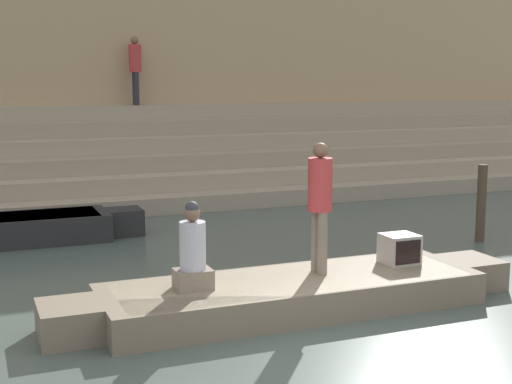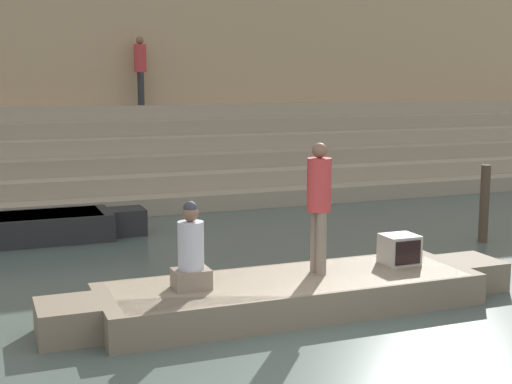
% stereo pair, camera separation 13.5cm
% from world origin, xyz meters
% --- Properties ---
extents(ground_plane, '(120.00, 120.00, 0.00)m').
position_xyz_m(ground_plane, '(0.00, 0.00, 0.00)').
color(ground_plane, '#47544C').
extents(ghat_steps, '(36.00, 4.20, 2.16)m').
position_xyz_m(ghat_steps, '(0.00, 11.21, 0.78)').
color(ghat_steps, gray).
rests_on(ghat_steps, ground).
extents(back_wall, '(34.20, 1.28, 8.08)m').
position_xyz_m(back_wall, '(0.00, 13.33, 4.01)').
color(back_wall, tan).
rests_on(back_wall, ground).
extents(rowboat_main, '(6.03, 1.55, 0.39)m').
position_xyz_m(rowboat_main, '(0.23, 1.96, 0.21)').
color(rowboat_main, '#756651').
rests_on(rowboat_main, ground).
extents(person_standing, '(0.30, 0.30, 1.65)m').
position_xyz_m(person_standing, '(0.64, 2.07, 1.34)').
color(person_standing, '#756656').
rests_on(person_standing, rowboat_main).
extents(person_rowing, '(0.43, 0.34, 1.04)m').
position_xyz_m(person_rowing, '(-1.03, 2.01, 0.81)').
color(person_rowing, '#756656').
rests_on(person_rowing, rowboat_main).
extents(tv_set, '(0.45, 0.41, 0.39)m').
position_xyz_m(tv_set, '(1.85, 2.09, 0.58)').
color(tv_set, '#9E998E').
rests_on(tv_set, rowboat_main).
extents(mooring_post, '(0.16, 0.16, 1.35)m').
position_xyz_m(mooring_post, '(4.85, 4.12, 0.68)').
color(mooring_post, '#473828').
rests_on(mooring_post, ground).
extents(person_on_steps, '(0.31, 0.31, 1.72)m').
position_xyz_m(person_on_steps, '(0.67, 12.38, 3.16)').
color(person_on_steps, '#28282D').
rests_on(person_on_steps, ghat_steps).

